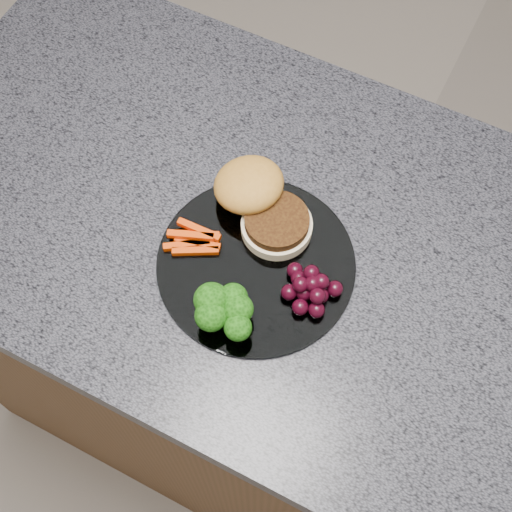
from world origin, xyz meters
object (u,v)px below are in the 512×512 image
(grape_bunch, at_px, (310,288))
(island_cabinet, at_px, (289,357))
(burger, at_px, (259,200))

(grape_bunch, bearing_deg, island_cabinet, 119.87)
(island_cabinet, xyz_separation_m, grape_bunch, (0.04, -0.06, 0.49))
(island_cabinet, relative_size, burger, 6.91)
(island_cabinet, height_order, grape_bunch, grape_bunch)
(island_cabinet, distance_m, grape_bunch, 0.50)
(burger, distance_m, grape_bunch, 0.14)
(island_cabinet, distance_m, burger, 0.50)
(island_cabinet, relative_size, grape_bunch, 15.49)
(grape_bunch, bearing_deg, burger, 144.30)
(burger, bearing_deg, island_cabinet, 3.93)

